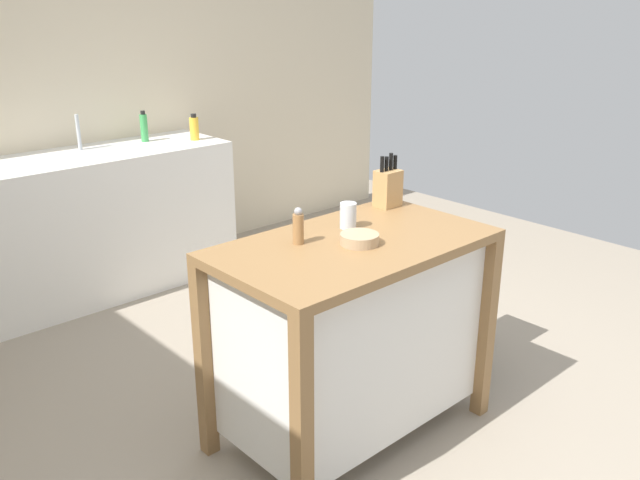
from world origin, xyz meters
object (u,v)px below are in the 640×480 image
at_px(knife_block, 388,187).
at_px(drinking_cup, 348,215).
at_px(sink_faucet, 78,132).
at_px(bottle_hand_soap, 144,127).
at_px(bottle_spray_cleaner, 194,128).
at_px(pepper_grinder, 298,227).
at_px(trash_bin, 452,306).
at_px(bowl_ceramic_wide, 359,239).
at_px(kitchen_island, 352,329).

distance_m(knife_block, drinking_cup, 0.37).
height_order(sink_faucet, bottle_hand_soap, sink_faucet).
bearing_deg(sink_faucet, bottle_spray_cleaner, -18.06).
bearing_deg(bottle_spray_cleaner, pepper_grinder, -111.42).
height_order(knife_block, sink_faucet, knife_block).
bearing_deg(trash_bin, drinking_cup, 176.01).
bearing_deg(drinking_cup, sink_faucet, 95.30).
height_order(pepper_grinder, bottle_hand_soap, bottle_hand_soap).
xyz_separation_m(knife_block, bowl_ceramic_wide, (-0.46, -0.27, -0.07)).
bearing_deg(bottle_hand_soap, bottle_spray_cleaner, -33.80).
xyz_separation_m(drinking_cup, sink_faucet, (-0.20, 2.18, 0.07)).
bearing_deg(bowl_ceramic_wide, kitchen_island, 76.51).
distance_m(kitchen_island, pepper_grinder, 0.51).
xyz_separation_m(knife_block, bottle_hand_soap, (-0.13, 2.04, 0.02)).
bearing_deg(sink_faucet, drinking_cup, -84.70).
bearing_deg(pepper_grinder, knife_block, 9.30).
relative_size(knife_block, sink_faucet, 1.13).
xyz_separation_m(bowl_ceramic_wide, sink_faucet, (-0.10, 2.35, 0.10)).
xyz_separation_m(drinking_cup, bottle_spray_cleaner, (0.49, 1.96, 0.04)).
bearing_deg(kitchen_island, bowl_ceramic_wide, -103.49).
height_order(bowl_ceramic_wide, drinking_cup, drinking_cup).
height_order(pepper_grinder, sink_faucet, sink_faucet).
bearing_deg(drinking_cup, kitchen_island, -126.23).
height_order(pepper_grinder, trash_bin, pepper_grinder).
distance_m(knife_block, bottle_hand_soap, 2.04).
bearing_deg(bottle_hand_soap, pepper_grinder, -103.12).
distance_m(pepper_grinder, sink_faucet, 2.19).
bearing_deg(bottle_spray_cleaner, sink_faucet, 161.94).
height_order(knife_block, bottle_hand_soap, knife_block).
xyz_separation_m(drinking_cup, bottle_hand_soap, (0.22, 2.14, 0.05)).
relative_size(pepper_grinder, bottle_spray_cleaner, 0.85).
bearing_deg(bowl_ceramic_wide, bottle_hand_soap, 81.95).
xyz_separation_m(kitchen_island, knife_block, (0.45, 0.23, 0.48)).
height_order(trash_bin, bottle_spray_cleaner, bottle_spray_cleaner).
distance_m(knife_block, sink_faucet, 2.16).
bearing_deg(sink_faucet, bottle_hand_soap, -6.14).
height_order(bottle_hand_soap, bottle_spray_cleaner, bottle_hand_soap).
xyz_separation_m(pepper_grinder, bottle_hand_soap, (0.50, 2.14, 0.04)).
height_order(drinking_cup, sink_faucet, sink_faucet).
xyz_separation_m(kitchen_island, bottle_hand_soap, (0.32, 2.27, 0.50)).
bearing_deg(bottle_spray_cleaner, bottle_hand_soap, 146.20).
height_order(bowl_ceramic_wide, sink_faucet, sink_faucet).
bearing_deg(kitchen_island, knife_block, 27.06).
xyz_separation_m(trash_bin, sink_faucet, (-0.92, 2.23, 0.70)).
height_order(drinking_cup, bottle_hand_soap, bottle_hand_soap).
bearing_deg(bottle_spray_cleaner, bowl_ceramic_wide, -105.66).
distance_m(pepper_grinder, bottle_spray_cleaner, 2.11).
height_order(sink_faucet, bottle_spray_cleaner, sink_faucet).
distance_m(drinking_cup, sink_faucet, 2.19).
height_order(trash_bin, sink_faucet, sink_faucet).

